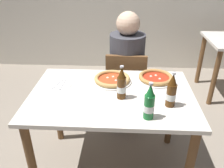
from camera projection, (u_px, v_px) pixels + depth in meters
name	position (u px, v px, depth m)	size (l,w,h in m)	color
ground_plane	(112.00, 166.00, 2.07)	(8.00, 8.00, 0.00)	gray
dining_table_main	(112.00, 106.00, 1.77)	(1.20, 0.80, 0.75)	silver
chair_behind_table	(126.00, 86.00, 2.37)	(0.42, 0.42, 0.85)	brown
diner_seated	(126.00, 74.00, 2.37)	(0.34, 0.34, 1.21)	#2D3342
pizza_margherita_near	(156.00, 78.00, 1.89)	(0.30, 0.30, 0.04)	white
pizza_marinara_far	(112.00, 79.00, 1.86)	(0.31, 0.31, 0.04)	white
beer_bottle_left	(171.00, 92.00, 1.52)	(0.07, 0.07, 0.25)	#512D0F
beer_bottle_center	(122.00, 85.00, 1.61)	(0.07, 0.07, 0.25)	#512D0F
beer_bottle_right	(149.00, 104.00, 1.40)	(0.07, 0.07, 0.25)	#196B2D
napkin_with_cutlery	(60.00, 84.00, 1.83)	(0.21, 0.21, 0.01)	white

